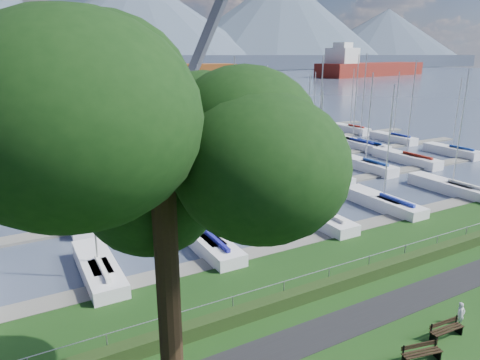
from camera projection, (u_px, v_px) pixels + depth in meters
path at (382, 309)px, 21.70m from camera, size 160.00×2.00×0.04m
water at (30, 78)px, 242.93m from camera, size 800.00×540.00×0.20m
hedge at (347, 281)px, 23.79m from camera, size 80.00×0.70×0.70m
fence at (343, 264)px, 23.89m from camera, size 80.00×0.04×0.04m
foothill at (22, 64)px, 299.97m from camera, size 900.00×80.00×12.00m
mountains at (20, 12)px, 354.62m from camera, size 1190.00×360.00×115.00m
docks at (178, 177)px, 46.15m from camera, size 90.00×41.60×0.25m
bench_left at (421, 353)px, 17.94m from camera, size 1.85×0.80×0.85m
bench_right at (446, 329)px, 19.47m from camera, size 1.82×0.54×0.85m
person at (461, 312)px, 20.43m from camera, size 0.51×0.39×1.25m
tree at (154, 142)px, 10.96m from camera, size 9.23×8.47×13.82m
crane at (201, 119)px, 49.22m from camera, size 7.98×12.81×22.35m
cargo_ship_mid at (133, 72)px, 225.91m from camera, size 102.74×35.00×21.50m
cargo_ship_east at (368, 69)px, 262.21m from camera, size 91.77×35.60×21.50m
sailboat_fleet at (159, 122)px, 46.28m from camera, size 74.57×49.57×13.16m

